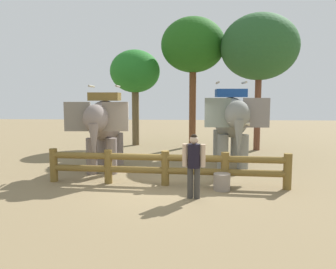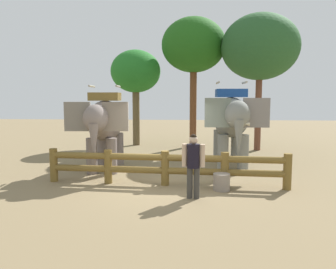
{
  "view_description": "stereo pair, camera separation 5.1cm",
  "coord_description": "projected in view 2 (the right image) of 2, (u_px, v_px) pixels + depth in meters",
  "views": [
    {
      "loc": [
        0.7,
        -9.88,
        2.64
      ],
      "look_at": [
        0.0,
        1.31,
        1.4
      ],
      "focal_mm": 35.66,
      "sensor_mm": 36.0,
      "label": 1
    },
    {
      "loc": [
        0.75,
        -9.87,
        2.64
      ],
      "look_at": [
        0.0,
        1.31,
        1.4
      ],
      "focal_mm": 35.66,
      "sensor_mm": 36.0,
      "label": 2
    }
  ],
  "objects": [
    {
      "name": "elephant_near_left",
      "position": [
        104.0,
        123.0,
        12.05
      ],
      "size": [
        2.06,
        3.61,
        3.09
      ],
      "color": "slate",
      "rests_on": "ground"
    },
    {
      "name": "feed_bucket",
      "position": [
        222.0,
        182.0,
        9.53
      ],
      "size": [
        0.48,
        0.48,
        0.48
      ],
      "color": "gray",
      "rests_on": "ground"
    },
    {
      "name": "tree_far_right",
      "position": [
        260.0,
        47.0,
        16.33
      ],
      "size": [
        3.79,
        3.79,
        6.73
      ],
      "color": "brown",
      "rests_on": "ground"
    },
    {
      "name": "ground_plane",
      "position": [
        165.0,
        185.0,
        10.13
      ],
      "size": [
        60.0,
        60.0,
        0.0
      ],
      "primitive_type": "plane",
      "color": "olive"
    },
    {
      "name": "elephant_center",
      "position": [
        231.0,
        119.0,
        12.58
      ],
      "size": [
        2.16,
        3.76,
        3.25
      ],
      "color": "gray",
      "rests_on": "ground"
    },
    {
      "name": "tree_far_left",
      "position": [
        136.0,
        73.0,
        18.3
      ],
      "size": [
        2.74,
        2.74,
        5.25
      ],
      "color": "brown",
      "rests_on": "ground"
    },
    {
      "name": "tourist_woman_in_black",
      "position": [
        193.0,
        161.0,
        8.69
      ],
      "size": [
        0.6,
        0.37,
        1.7
      ],
      "color": "#363431",
      "rests_on": "ground"
    },
    {
      "name": "tree_back_center",
      "position": [
        194.0,
        46.0,
        17.55
      ],
      "size": [
        3.38,
        3.38,
        6.84
      ],
      "color": "brown",
      "rests_on": "ground"
    },
    {
      "name": "log_fence",
      "position": [
        165.0,
        165.0,
        10.04
      ],
      "size": [
        7.34,
        0.73,
        1.05
      ],
      "color": "brown",
      "rests_on": "ground"
    }
  ]
}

